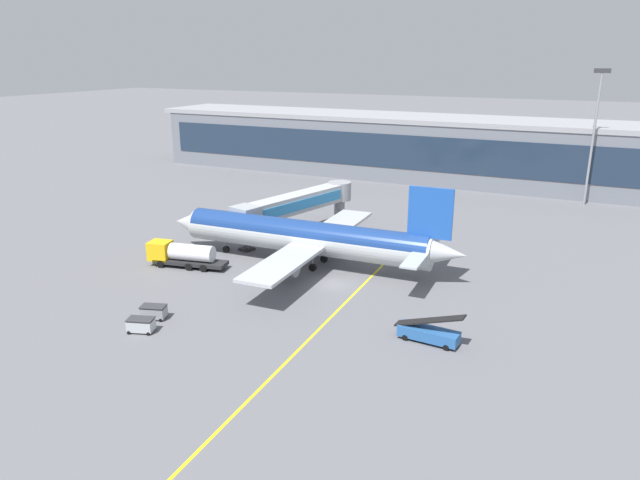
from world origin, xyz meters
The scene contains 10 objects.
ground_plane centered at (0.00, 0.00, 0.00)m, with size 700.00×700.00×0.00m, color slate.
apron_lead_in_line centered at (3.31, 2.00, 0.00)m, with size 0.30×80.00×0.01m, color yellow.
terminal_building centered at (14.04, 69.18, 7.03)m, with size 178.52×18.96×14.02m.
main_airliner centered at (-6.31, 4.77, 3.94)m, with size 42.38×33.35×12.14m.
jet_bridge centered at (-14.02, 17.72, 4.95)m, with size 9.57×24.92×6.62m.
fuel_tanker centered at (-20.96, -3.00, 1.75)m, with size 11.08×4.48×3.25m.
belt_loader centered at (14.66, -9.90, 0.99)m, with size 6.98×2.34×3.49m.
baggage_cart_0 centered at (-12.48, -20.47, 0.78)m, with size 3.00×2.30×1.48m.
baggage_cart_1 centered at (-13.47, -17.42, 0.78)m, with size 3.00×2.30×1.48m.
apron_light_mast_0 centered at (26.25, 57.22, 14.47)m, with size 2.80×0.50×24.92m.
Camera 1 is at (27.40, -61.35, 27.02)m, focal length 32.69 mm.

